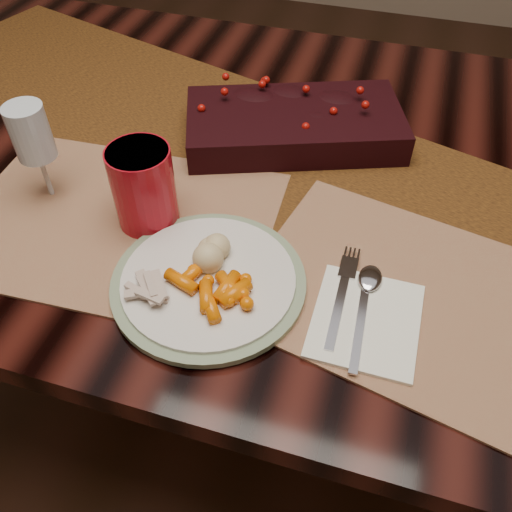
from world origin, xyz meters
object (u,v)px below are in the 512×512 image
(placemat_main, at_px, (415,297))
(baby_carrots, at_px, (214,288))
(mashed_potatoes, at_px, (208,243))
(red_cup, at_px, (144,187))
(centerpiece, at_px, (294,120))
(dinner_plate, at_px, (209,281))
(turkey_shreds, at_px, (145,291))
(napkin, at_px, (366,320))
(dining_table, at_px, (276,296))
(wine_glass, at_px, (38,154))

(placemat_main, distance_m, baby_carrots, 0.27)
(mashed_potatoes, xyz_separation_m, red_cup, (-0.12, 0.06, 0.03))
(baby_carrots, height_order, red_cup, red_cup)
(placemat_main, xyz_separation_m, baby_carrots, (-0.26, -0.08, 0.03))
(centerpiece, bearing_deg, mashed_potatoes, -96.90)
(dinner_plate, bearing_deg, red_cup, 143.83)
(dinner_plate, xyz_separation_m, baby_carrots, (0.02, -0.02, 0.02))
(turkey_shreds, bearing_deg, mashed_potatoes, 59.75)
(turkey_shreds, xyz_separation_m, napkin, (0.28, 0.05, -0.02))
(turkey_shreds, bearing_deg, red_cup, 113.32)
(placemat_main, bearing_deg, dining_table, 148.18)
(turkey_shreds, distance_m, wine_glass, 0.29)
(baby_carrots, relative_size, turkey_shreds, 1.85)
(dinner_plate, distance_m, red_cup, 0.17)
(placemat_main, distance_m, dinner_plate, 0.28)
(wine_glass, bearing_deg, mashed_potatoes, -12.56)
(dinner_plate, bearing_deg, baby_carrots, -54.07)
(baby_carrots, relative_size, wine_glass, 0.76)
(napkin, relative_size, wine_glass, 0.97)
(red_cup, height_order, wine_glass, wine_glass)
(dining_table, bearing_deg, turkey_shreds, -104.02)
(dining_table, xyz_separation_m, napkin, (0.20, -0.30, 0.38))
(centerpiece, bearing_deg, red_cup, -120.21)
(mashed_potatoes, xyz_separation_m, napkin, (0.23, -0.04, -0.03))
(baby_carrots, xyz_separation_m, napkin, (0.20, 0.02, -0.02))
(mashed_potatoes, bearing_deg, napkin, -9.95)
(dining_table, relative_size, red_cup, 14.22)
(centerpiece, height_order, napkin, centerpiece)
(dinner_plate, bearing_deg, turkey_shreds, -142.58)
(centerpiece, distance_m, mashed_potatoes, 0.33)
(dinner_plate, relative_size, baby_carrots, 2.17)
(dinner_plate, height_order, wine_glass, wine_glass)
(turkey_shreds, bearing_deg, placemat_main, 18.41)
(dinner_plate, bearing_deg, dining_table, 86.11)
(centerpiece, relative_size, red_cup, 2.96)
(centerpiece, relative_size, napkin, 2.39)
(dining_table, distance_m, turkey_shreds, 0.54)
(mashed_potatoes, bearing_deg, red_cup, 154.73)
(baby_carrots, relative_size, mashed_potatoes, 1.51)
(dinner_plate, distance_m, turkey_shreds, 0.09)
(red_cup, bearing_deg, turkey_shreds, -66.68)
(dining_table, relative_size, centerpiece, 4.80)
(mashed_potatoes, distance_m, napkin, 0.24)
(centerpiece, bearing_deg, dining_table, -94.47)
(placemat_main, bearing_deg, dinner_plate, -155.21)
(baby_carrots, distance_m, red_cup, 0.20)
(baby_carrots, distance_m, napkin, 0.20)
(dining_table, bearing_deg, napkin, -57.30)
(placemat_main, relative_size, mashed_potatoes, 5.40)
(placemat_main, xyz_separation_m, red_cup, (-0.41, 0.04, 0.07))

